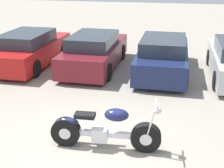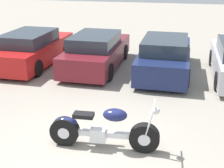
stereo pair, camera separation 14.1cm
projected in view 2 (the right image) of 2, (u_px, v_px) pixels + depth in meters
ground_plane at (86, 154)px, 6.62m from camera, size 60.00×60.00×0.00m
motorcycle at (103, 130)px, 6.73m from camera, size 2.41×0.62×1.11m
parked_car_red at (33, 49)px, 12.51m from camera, size 1.84×4.54×1.36m
parked_car_maroon at (97, 52)px, 12.11m from camera, size 1.84×4.54×1.36m
parked_car_navy at (165, 56)px, 11.49m from camera, size 1.84×4.54×1.36m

